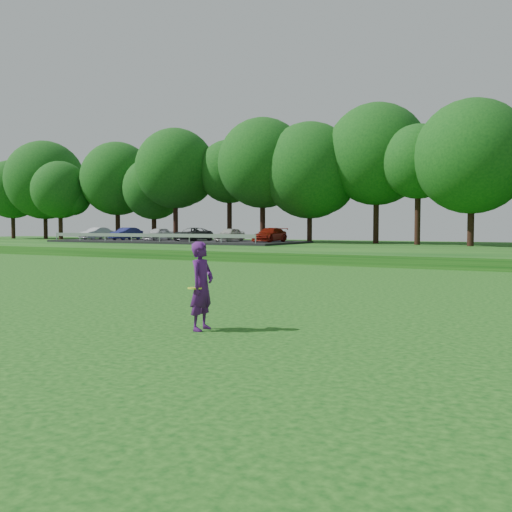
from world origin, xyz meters
The scene contains 6 objects.
ground centered at (0.00, 0.00, 0.00)m, with size 140.00×140.00×0.00m, color #0B3D0F.
berm centered at (0.00, 34.00, 0.30)m, with size 130.00×30.00×0.60m, color #0B3D0F.
walking_path centered at (0.00, 20.00, 0.02)m, with size 130.00×1.60×0.04m, color gray.
treeline centered at (0.00, 38.00, 8.10)m, with size 104.00×7.00×15.00m, color #0F4312, non-canonical shape.
parking_lot centered at (-23.53, 32.82, 1.06)m, with size 24.00×9.00×1.38m.
woman centered at (2.05, 0.02, 0.90)m, with size 0.48×0.69×1.80m.
Camera 1 is at (8.66, -9.43, 2.11)m, focal length 40.00 mm.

